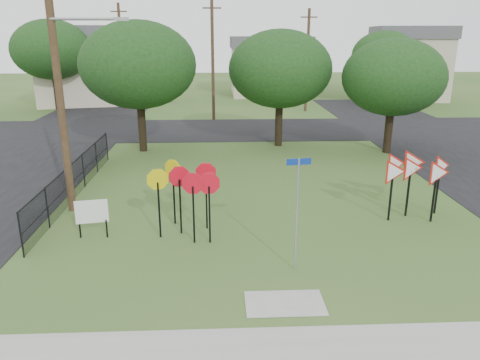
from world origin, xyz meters
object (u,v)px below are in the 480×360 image
(street_name_sign, at_px, (297,208))
(stop_sign_cluster, at_px, (186,184))
(yield_sign_cluster, at_px, (414,170))
(info_board, at_px, (92,213))

(street_name_sign, bearing_deg, stop_sign_cluster, 140.89)
(street_name_sign, relative_size, yield_sign_cluster, 1.12)
(street_name_sign, bearing_deg, info_board, 158.53)
(street_name_sign, xyz_separation_m, yield_sign_cluster, (4.99, 4.05, -0.15))
(yield_sign_cluster, bearing_deg, info_board, -172.24)
(stop_sign_cluster, distance_m, yield_sign_cluster, 8.35)
(yield_sign_cluster, xyz_separation_m, info_board, (-11.36, -1.55, -0.85))
(street_name_sign, xyz_separation_m, info_board, (-6.37, 2.51, -1.00))
(street_name_sign, relative_size, stop_sign_cluster, 1.39)
(stop_sign_cluster, relative_size, info_board, 1.81)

